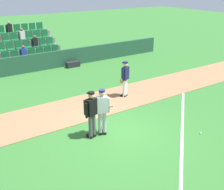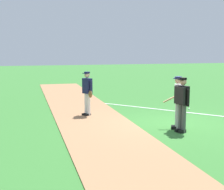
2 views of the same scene
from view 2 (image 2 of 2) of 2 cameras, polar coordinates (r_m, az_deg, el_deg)
The scene contains 7 objects.
ground_plane at distance 11.97m, azimuth 10.77°, elevation -5.08°, with size 80.00×80.00×0.00m, color #33702D.
infield_dirt_path at distance 11.10m, azimuth -1.96°, elevation -5.91°, with size 28.00×2.66×0.03m, color #9E704C.
foul_line_chalk at distance 14.85m, azimuth 7.55°, elevation -2.39°, with size 12.00×0.10×0.01m, color white.
batter_grey_jersey at distance 11.26m, azimuth 11.14°, elevation -0.90°, with size 0.61×0.80×1.76m.
umpire_home_plate at distance 10.86m, azimuth 11.89°, elevation -1.09°, with size 0.57×0.38×1.76m.
runner_navy_jersey at distance 13.21m, azimuth -4.23°, elevation 0.54°, with size 0.65×0.42×1.76m.
baseball at distance 14.97m, azimuth 13.05°, elevation -2.33°, with size 0.07×0.07×0.07m, color white.
Camera 2 is at (-10.50, 5.07, 2.72)m, focal length 53.46 mm.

